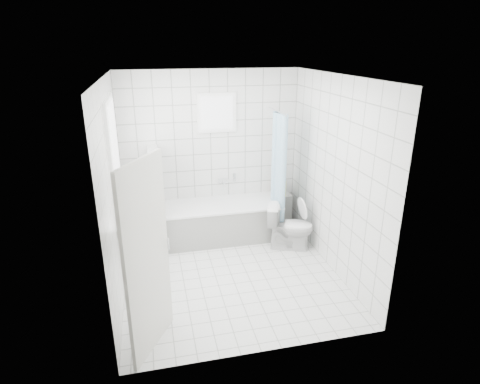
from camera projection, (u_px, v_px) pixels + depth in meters
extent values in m
plane|color=white|center=(231.00, 274.00, 5.45)|extent=(3.00, 3.00, 0.00)
plane|color=white|center=(229.00, 76.00, 4.55)|extent=(3.00, 3.00, 0.00)
cube|color=white|center=(211.00, 154.00, 6.37)|extent=(2.80, 0.02, 2.60)
cube|color=white|center=(264.00, 237.00, 3.63)|extent=(2.80, 0.02, 2.60)
cube|color=white|center=(114.00, 193.00, 4.70)|extent=(0.02, 3.00, 2.60)
cube|color=white|center=(334.00, 176.00, 5.30)|extent=(0.02, 3.00, 2.60)
cube|color=white|center=(116.00, 161.00, 4.88)|extent=(0.01, 0.90, 1.40)
cube|color=white|center=(217.00, 113.00, 6.12)|extent=(0.50, 0.01, 0.50)
cube|color=white|center=(126.00, 216.00, 5.15)|extent=(0.18, 1.02, 0.08)
cube|color=silver|center=(147.00, 260.00, 3.85)|extent=(0.43, 0.72, 2.00)
cube|color=white|center=(222.00, 222.00, 6.40)|extent=(1.83, 0.75, 0.55)
cube|color=white|center=(221.00, 205.00, 6.30)|extent=(1.85, 0.77, 0.03)
cube|color=white|center=(157.00, 200.00, 5.98)|extent=(0.15, 0.85, 1.50)
cube|color=white|center=(279.00, 210.00, 6.85)|extent=(0.40, 0.24, 0.55)
imported|color=white|center=(290.00, 227.00, 6.05)|extent=(0.78, 0.61, 0.70)
cylinder|color=silver|center=(277.00, 111.00, 5.96)|extent=(0.02, 0.80, 0.02)
cube|color=silver|center=(223.00, 181.00, 6.53)|extent=(0.18, 0.06, 0.06)
imported|color=white|center=(126.00, 208.00, 5.11)|extent=(0.14, 0.14, 0.15)
imported|color=silver|center=(126.00, 197.00, 5.23)|extent=(0.17, 0.17, 0.32)
imported|color=#CA6599|center=(127.00, 199.00, 5.36)|extent=(0.10, 0.10, 0.19)
cylinder|color=#178C25|center=(277.00, 191.00, 6.65)|extent=(0.06, 0.06, 0.20)
cylinder|color=blue|center=(282.00, 188.00, 6.73)|extent=(0.06, 0.06, 0.24)
cylinder|color=#F1FF1A|center=(284.00, 189.00, 6.64)|extent=(0.06, 0.06, 0.27)
cylinder|color=red|center=(277.00, 189.00, 6.73)|extent=(0.06, 0.06, 0.20)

